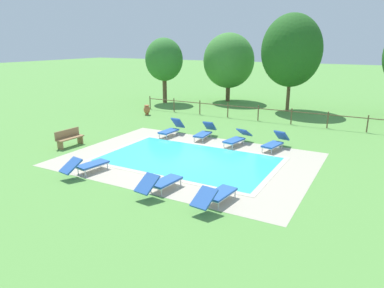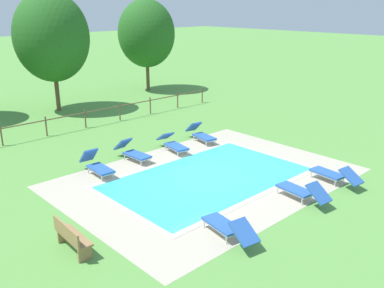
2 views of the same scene
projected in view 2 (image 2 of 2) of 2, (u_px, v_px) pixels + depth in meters
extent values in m
plane|color=#599342|center=(208.00, 178.00, 16.70)|extent=(160.00, 160.00, 0.00)
cube|color=#B2A893|center=(208.00, 178.00, 16.70)|extent=(11.11, 8.06, 0.01)
cube|color=#38C6D1|center=(208.00, 178.00, 16.70)|extent=(7.66, 4.61, 0.01)
cube|color=#C0B59F|center=(168.00, 162.00, 18.37)|extent=(8.14, 0.24, 0.01)
cube|color=#C0B59F|center=(256.00, 197.00, 15.02)|extent=(8.14, 0.24, 0.01)
cube|color=#C0B59F|center=(269.00, 154.00, 19.27)|extent=(0.24, 4.61, 0.01)
cube|color=#C0B59F|center=(124.00, 209.00, 14.12)|extent=(0.24, 4.61, 0.01)
cube|color=#2856A8|center=(176.00, 146.00, 19.35)|extent=(0.82, 1.39, 0.07)
cube|color=#2856A8|center=(165.00, 136.00, 20.08)|extent=(0.72, 0.85, 0.50)
cube|color=silver|center=(176.00, 148.00, 19.37)|extent=(0.79, 1.35, 0.04)
cylinder|color=silver|center=(188.00, 152.00, 19.10)|extent=(0.04, 0.04, 0.28)
cylinder|color=silver|center=(178.00, 154.00, 18.84)|extent=(0.04, 0.04, 0.28)
cylinder|color=silver|center=(175.00, 146.00, 19.98)|extent=(0.04, 0.04, 0.28)
cylinder|color=silver|center=(165.00, 148.00, 19.71)|extent=(0.04, 0.04, 0.28)
cube|color=#2856A8|center=(295.00, 189.00, 14.91)|extent=(0.75, 1.36, 0.07)
cube|color=#2856A8|center=(319.00, 193.00, 14.08)|extent=(0.68, 0.81, 0.52)
cube|color=silver|center=(295.00, 191.00, 14.93)|extent=(0.72, 1.33, 0.04)
cylinder|color=silver|center=(278.00, 190.00, 15.25)|extent=(0.04, 0.04, 0.28)
cylinder|color=silver|center=(287.00, 187.00, 15.53)|extent=(0.04, 0.04, 0.28)
cylinder|color=silver|center=(302.00, 201.00, 14.40)|extent=(0.04, 0.04, 0.28)
cylinder|color=silver|center=(312.00, 197.00, 14.69)|extent=(0.04, 0.04, 0.28)
cube|color=#2856A8|center=(137.00, 155.00, 18.27)|extent=(0.67, 1.33, 0.07)
cube|color=#2856A8|center=(123.00, 144.00, 18.82)|extent=(0.64, 0.72, 0.60)
cube|color=silver|center=(137.00, 156.00, 18.29)|extent=(0.64, 1.30, 0.04)
cylinder|color=silver|center=(150.00, 160.00, 18.14)|extent=(0.04, 0.04, 0.28)
cylinder|color=silver|center=(141.00, 163.00, 17.79)|extent=(0.04, 0.04, 0.28)
cylinder|color=silver|center=(134.00, 154.00, 18.87)|extent=(0.04, 0.04, 0.28)
cylinder|color=silver|center=(125.00, 157.00, 18.51)|extent=(0.04, 0.04, 0.28)
cube|color=#2856A8|center=(222.00, 224.00, 12.58)|extent=(0.81, 1.38, 0.07)
cube|color=#2856A8|center=(244.00, 232.00, 11.71)|extent=(0.72, 0.85, 0.49)
cube|color=silver|center=(222.00, 226.00, 12.60)|extent=(0.78, 1.35, 0.04)
cylinder|color=silver|center=(204.00, 224.00, 12.94)|extent=(0.04, 0.04, 0.28)
cylinder|color=silver|center=(217.00, 219.00, 13.20)|extent=(0.04, 0.04, 0.28)
cylinder|color=silver|center=(226.00, 240.00, 12.06)|extent=(0.04, 0.04, 0.28)
cylinder|color=silver|center=(240.00, 235.00, 12.33)|extent=(0.04, 0.04, 0.28)
cube|color=#2856A8|center=(100.00, 169.00, 16.74)|extent=(0.67, 1.33, 0.07)
cube|color=#2856A8|center=(89.00, 155.00, 17.32)|extent=(0.63, 0.66, 0.66)
cube|color=silver|center=(101.00, 170.00, 16.76)|extent=(0.64, 1.30, 0.04)
cylinder|color=silver|center=(114.00, 175.00, 16.55)|extent=(0.04, 0.04, 0.28)
cylinder|color=silver|center=(102.00, 179.00, 16.24)|extent=(0.04, 0.04, 0.28)
cylinder|color=silver|center=(100.00, 167.00, 17.35)|extent=(0.04, 0.04, 0.28)
cylinder|color=silver|center=(88.00, 170.00, 17.04)|extent=(0.04, 0.04, 0.28)
cube|color=#2856A8|center=(327.00, 173.00, 16.34)|extent=(0.75, 1.36, 0.07)
cube|color=#2856A8|center=(351.00, 176.00, 15.50)|extent=(0.68, 0.83, 0.47)
cube|color=silver|center=(327.00, 174.00, 16.35)|extent=(0.71, 1.33, 0.04)
cylinder|color=silver|center=(311.00, 174.00, 16.67)|extent=(0.04, 0.04, 0.28)
cylinder|color=silver|center=(319.00, 171.00, 16.96)|extent=(0.04, 0.04, 0.28)
cylinder|color=silver|center=(335.00, 183.00, 15.83)|extent=(0.04, 0.04, 0.28)
cylinder|color=silver|center=(343.00, 180.00, 16.12)|extent=(0.04, 0.04, 0.28)
cube|color=#2856A8|center=(204.00, 137.00, 20.75)|extent=(0.83, 1.39, 0.07)
cube|color=#2856A8|center=(194.00, 127.00, 21.44)|extent=(0.72, 0.79, 0.59)
cube|color=silver|center=(204.00, 138.00, 20.77)|extent=(0.80, 1.36, 0.04)
cylinder|color=silver|center=(215.00, 142.00, 20.49)|extent=(0.04, 0.04, 0.28)
cylinder|color=silver|center=(206.00, 144.00, 20.23)|extent=(0.04, 0.04, 0.28)
cylinder|color=silver|center=(202.00, 136.00, 21.38)|extent=(0.04, 0.04, 0.28)
cylinder|color=silver|center=(194.00, 138.00, 21.12)|extent=(0.04, 0.04, 0.28)
cube|color=#937047|center=(74.00, 236.00, 11.66)|extent=(0.52, 1.52, 0.06)
cube|color=#937047|center=(66.00, 232.00, 11.47)|extent=(0.13, 1.50, 0.40)
cube|color=#937047|center=(64.00, 235.00, 12.20)|extent=(0.40, 0.08, 0.41)
cube|color=#937047|center=(85.00, 254.00, 11.28)|extent=(0.40, 0.08, 0.41)
cylinder|color=brown|center=(1.00, 135.00, 20.26)|extent=(0.08, 0.08, 1.05)
cylinder|color=brown|center=(46.00, 126.00, 21.72)|extent=(0.08, 0.08, 1.05)
cylinder|color=brown|center=(85.00, 119.00, 23.18)|extent=(0.08, 0.08, 1.05)
cylinder|color=brown|center=(120.00, 112.00, 24.65)|extent=(0.08, 0.08, 1.05)
cylinder|color=brown|center=(150.00, 106.00, 26.11)|extent=(0.08, 0.08, 1.05)
cylinder|color=brown|center=(178.00, 100.00, 27.58)|extent=(0.08, 0.08, 1.05)
cylinder|color=brown|center=(202.00, 95.00, 29.04)|extent=(0.08, 0.08, 1.05)
cube|color=brown|center=(85.00, 113.00, 23.08)|extent=(17.99, 0.05, 0.05)
cylinder|color=brown|center=(57.00, 91.00, 26.73)|extent=(0.26, 0.26, 2.53)
ellipsoid|color=#235B1E|center=(52.00, 37.00, 25.68)|extent=(4.53, 4.53, 5.43)
cylinder|color=brown|center=(148.00, 75.00, 32.99)|extent=(0.26, 0.26, 2.43)
ellipsoid|color=#235B1E|center=(146.00, 34.00, 32.00)|extent=(4.29, 4.29, 5.05)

